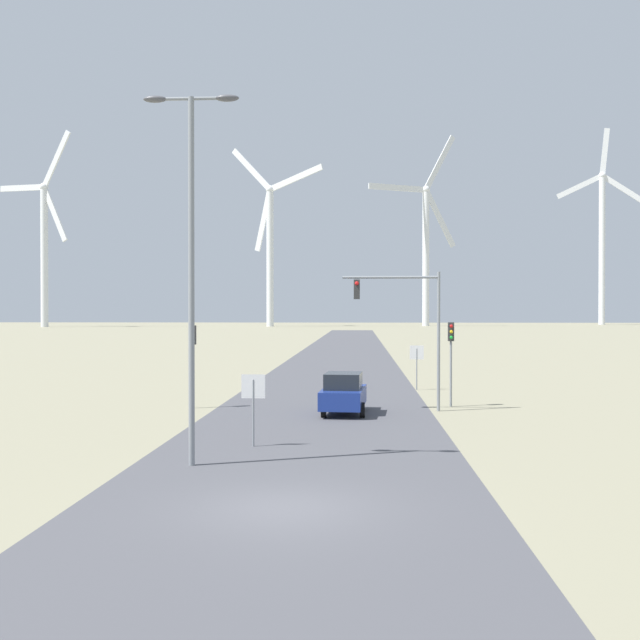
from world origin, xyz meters
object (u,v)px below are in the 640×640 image
(streetlamp, at_px, (191,238))
(stop_sign_near, at_px, (253,396))
(stop_sign_far, at_px, (417,359))
(traffic_light_post_near_right, at_px, (451,345))
(wind_turbine_left, at_px, (270,241))
(traffic_light_post_near_left, at_px, (193,348))
(car_approaching, at_px, (343,393))
(wind_turbine_right, at_px, (602,236))
(wind_turbine_far_left, at_px, (44,240))
(wind_turbine_center, at_px, (426,241))
(traffic_light_mast_overhead, at_px, (406,312))

(streetlamp, distance_m, stop_sign_near, 6.10)
(stop_sign_near, distance_m, stop_sign_far, 19.87)
(traffic_light_post_near_right, bearing_deg, stop_sign_far, 97.90)
(wind_turbine_left, bearing_deg, traffic_light_post_near_left, -84.23)
(traffic_light_post_near_left, distance_m, wind_turbine_left, 199.41)
(streetlamp, xyz_separation_m, wind_turbine_left, (-22.80, 209.99, 19.92))
(stop_sign_far, xyz_separation_m, traffic_light_post_near_left, (-11.17, -8.81, 1.05))
(stop_sign_near, xyz_separation_m, traffic_light_post_near_left, (-4.26, 9.82, 1.16))
(car_approaching, bearing_deg, wind_turbine_right, 69.88)
(wind_turbine_far_left, relative_size, wind_turbine_center, 0.94)
(wind_turbine_right, bearing_deg, wind_turbine_far_left, -165.07)
(streetlamp, relative_size, car_approaching, 2.59)
(car_approaching, relative_size, wind_turbine_left, 0.07)
(stop_sign_far, height_order, traffic_light_post_near_right, traffic_light_post_near_right)
(traffic_light_post_near_right, bearing_deg, traffic_light_mast_overhead, -143.43)
(streetlamp, relative_size, wind_turbine_center, 0.18)
(traffic_light_post_near_left, bearing_deg, wind_turbine_center, 81.97)
(stop_sign_near, xyz_separation_m, car_approaching, (2.86, 8.30, -0.79))
(stop_sign_near, distance_m, wind_turbine_right, 262.79)
(car_approaching, bearing_deg, streetlamp, -110.27)
(traffic_light_post_near_right, distance_m, wind_turbine_center, 208.35)
(traffic_light_post_near_right, xyz_separation_m, wind_turbine_left, (-32.13, 195.75, 23.68))
(stop_sign_near, relative_size, traffic_light_post_near_right, 0.60)
(stop_sign_far, relative_size, wind_turbine_center, 0.04)
(wind_turbine_left, bearing_deg, traffic_light_mast_overhead, -81.39)
(stop_sign_near, height_order, traffic_light_post_near_right, traffic_light_post_near_right)
(wind_turbine_right, bearing_deg, traffic_light_mast_overhead, -109.59)
(stop_sign_far, bearing_deg, traffic_light_post_near_left, -141.74)
(streetlamp, relative_size, traffic_light_mast_overhead, 1.71)
(streetlamp, bearing_deg, wind_turbine_right, 69.88)
(wind_turbine_center, bearing_deg, wind_turbine_left, -168.01)
(wind_turbine_right, bearing_deg, traffic_light_post_near_right, -109.23)
(traffic_light_post_near_left, height_order, car_approaching, traffic_light_post_near_left)
(traffic_light_post_near_right, bearing_deg, wind_turbine_left, 99.32)
(traffic_light_post_near_right, distance_m, car_approaching, 6.14)
(traffic_light_mast_overhead, xyz_separation_m, car_approaching, (-2.84, -1.08, -3.61))
(wind_turbine_far_left, xyz_separation_m, wind_turbine_left, (67.55, 9.94, 0.30))
(car_approaching, bearing_deg, wind_turbine_left, 97.76)
(streetlamp, relative_size, stop_sign_near, 4.48)
(traffic_light_post_near_right, distance_m, wind_turbine_left, 199.78)
(traffic_light_mast_overhead, distance_m, wind_turbine_center, 210.02)
(car_approaching, bearing_deg, wind_turbine_far_left, 116.64)
(traffic_light_post_near_right, bearing_deg, traffic_light_post_near_left, -174.24)
(wind_turbine_center, bearing_deg, traffic_light_mast_overhead, -95.31)
(stop_sign_far, height_order, wind_turbine_far_left, wind_turbine_far_left)
(streetlamp, relative_size, stop_sign_far, 4.22)
(traffic_light_post_near_left, height_order, traffic_light_post_near_right, traffic_light_post_near_right)
(traffic_light_post_near_right, xyz_separation_m, car_approaching, (-5.09, -2.75, -2.05))
(stop_sign_far, bearing_deg, traffic_light_post_near_right, -82.10)
(stop_sign_far, relative_size, wind_turbine_right, 0.04)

